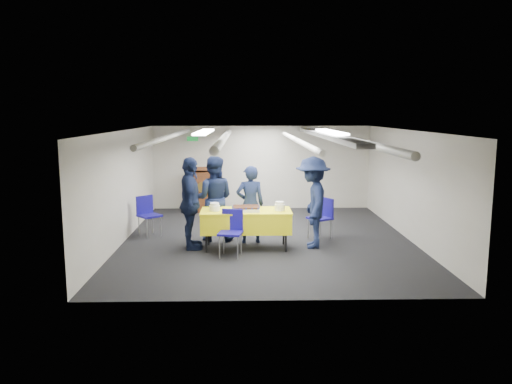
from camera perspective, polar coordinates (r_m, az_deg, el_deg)
The scene contains 14 objects.
ground at distance 10.65m, azimuth 1.29°, elevation -5.41°, with size 7.00×7.00×0.00m, color black.
room_shell at distance 10.76m, azimuth 1.73°, elevation 4.53°, with size 6.00×7.00×2.30m.
serving_table at distance 9.83m, azimuth -1.14°, elevation -3.29°, with size 1.77×0.81×0.77m.
sheet_cake at distance 9.71m, azimuth -1.15°, elevation -1.90°, with size 0.54×0.42×0.09m.
plate_stack_left at distance 9.74m, azimuth -4.76°, elevation -1.74°, with size 0.21×0.21×0.16m.
plate_stack_right at distance 9.74m, azimuth 2.73°, elevation -1.65°, with size 0.20×0.20×0.18m.
podium at distance 13.55m, azimuth -6.07°, elevation 0.32°, with size 0.62×0.53×1.25m.
chair_near at distance 9.36m, azimuth -2.84°, elevation -4.10°, with size 0.49×0.49×0.87m.
chair_right at distance 10.69m, azimuth 7.64°, elevation -2.51°, with size 0.58×0.58×0.87m.
chair_left at distance 11.13m, azimuth -12.32°, elevation -2.19°, with size 0.59×0.59×0.87m.
sailor_a at distance 10.23m, azimuth -0.67°, elevation -1.42°, with size 0.58×0.38×1.60m, color black.
sailor_b at distance 10.43m, azimuth -4.89°, elevation -0.76°, with size 0.86×0.67×1.78m, color black.
sailor_c at distance 9.81m, azimuth -7.50°, elevation -1.32°, with size 1.06×0.44×1.82m, color black.
sailor_d at distance 9.92m, azimuth 6.49°, elevation -1.19°, with size 1.17×0.67×1.81m, color black.
Camera 1 is at (-0.49, -10.30, 2.66)m, focal length 35.00 mm.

